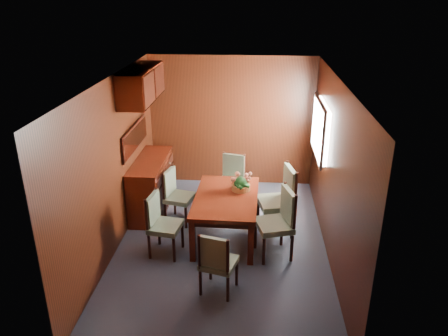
# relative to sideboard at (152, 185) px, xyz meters

# --- Properties ---
(ground) EXTENTS (4.50, 4.50, 0.00)m
(ground) POSITION_rel_sideboard_xyz_m (1.25, -1.00, -0.45)
(ground) COLOR #333745
(ground) RESTS_ON ground
(room_shell) EXTENTS (3.06, 4.52, 2.41)m
(room_shell) POSITION_rel_sideboard_xyz_m (1.15, -0.67, 1.18)
(room_shell) COLOR black
(room_shell) RESTS_ON ground
(sideboard) EXTENTS (0.48, 1.40, 0.90)m
(sideboard) POSITION_rel_sideboard_xyz_m (0.00, 0.00, 0.00)
(sideboard) COLOR #391007
(sideboard) RESTS_ON ground
(dining_table) EXTENTS (0.94, 1.47, 0.68)m
(dining_table) POSITION_rel_sideboard_xyz_m (1.30, -0.78, 0.13)
(dining_table) COLOR #391007
(dining_table) RESTS_ON ground
(chair_left_near) EXTENTS (0.47, 0.49, 0.91)m
(chair_left_near) POSITION_rel_sideboard_xyz_m (0.42, -1.26, 0.05)
(chair_left_near) COLOR black
(chair_left_near) RESTS_ON ground
(chair_left_far) EXTENTS (0.49, 0.50, 0.89)m
(chair_left_far) POSITION_rel_sideboard_xyz_m (0.46, -0.34, 0.04)
(chair_left_far) COLOR black
(chair_left_far) RESTS_ON ground
(chair_right_near) EXTENTS (0.57, 0.59, 1.01)m
(chair_right_near) POSITION_rel_sideboard_xyz_m (2.06, -1.18, 0.11)
(chair_right_near) COLOR black
(chair_right_near) RESTS_ON ground
(chair_right_far) EXTENTS (0.59, 0.61, 1.08)m
(chair_right_far) POSITION_rel_sideboard_xyz_m (2.10, -0.57, 0.15)
(chair_right_far) COLOR black
(chair_right_far) RESTS_ON ground
(chair_head) EXTENTS (0.49, 0.48, 0.85)m
(chair_head) POSITION_rel_sideboard_xyz_m (1.28, -2.10, 0.02)
(chair_head) COLOR black
(chair_head) RESTS_ON ground
(chair_foot) EXTENTS (0.51, 0.50, 0.89)m
(chair_foot) POSITION_rel_sideboard_xyz_m (1.31, 0.34, 0.04)
(chair_foot) COLOR black
(chair_foot) RESTS_ON ground
(flower_centerpiece) EXTENTS (0.30, 0.30, 0.30)m
(flower_centerpiece) POSITION_rel_sideboard_xyz_m (1.50, -0.56, 0.37)
(flower_centerpiece) COLOR #B06D35
(flower_centerpiece) RESTS_ON dining_table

